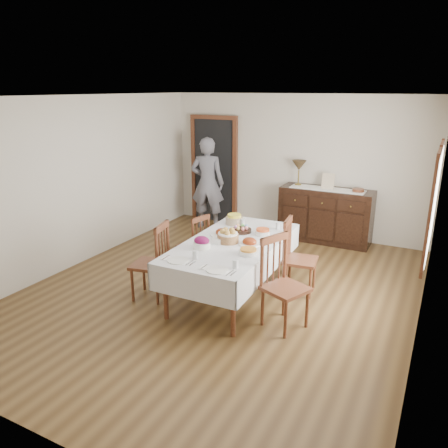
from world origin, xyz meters
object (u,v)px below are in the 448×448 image
at_px(chair_left_near, 153,261).
at_px(sideboard, 325,215).
at_px(dining_table, 233,248).
at_px(table_lamp, 299,166).
at_px(chair_left_far, 195,243).
at_px(person, 207,180).
at_px(chair_right_near, 282,282).
at_px(chair_right_far, 297,256).

xyz_separation_m(chair_left_near, sideboard, (1.42, 3.28, -0.04)).
bearing_deg(chair_left_near, dining_table, 109.54).
relative_size(chair_left_near, table_lamp, 2.27).
distance_m(chair_left_far, person, 2.30).
xyz_separation_m(dining_table, table_lamp, (-0.03, 2.77, 0.66)).
distance_m(chair_left_far, sideboard, 2.68).
xyz_separation_m(dining_table, chair_right_near, (0.86, -0.44, -0.13)).
xyz_separation_m(chair_left_far, person, (-0.93, 2.04, 0.50)).
bearing_deg(sideboard, chair_left_near, -113.43).
distance_m(chair_right_near, chair_right_far, 0.94).
xyz_separation_m(chair_right_near, table_lamp, (-0.88, 3.21, 0.78)).
relative_size(chair_right_near, person, 0.57).
bearing_deg(chair_left_near, chair_right_far, 110.63).
bearing_deg(chair_right_near, chair_left_far, 85.96).
bearing_deg(chair_left_near, table_lamp, 153.09).
bearing_deg(chair_left_far, chair_left_near, 11.91).
relative_size(sideboard, person, 0.85).
height_order(chair_right_near, table_lamp, table_lamp).
bearing_deg(chair_right_far, sideboard, -2.12).
xyz_separation_m(chair_left_far, sideboard, (1.37, 2.30, 0.03)).
xyz_separation_m(chair_right_near, chair_right_far, (-0.13, 0.93, -0.03)).
xyz_separation_m(chair_right_near, sideboard, (-0.33, 3.17, -0.06)).
height_order(chair_left_near, sideboard, chair_left_near).
bearing_deg(chair_right_near, dining_table, 85.87).
bearing_deg(dining_table, sideboard, 77.79).
distance_m(chair_right_far, sideboard, 2.24).
bearing_deg(chair_right_near, chair_left_near, 116.84).
relative_size(dining_table, table_lamp, 4.90).
height_order(sideboard, person, person).
relative_size(chair_left_far, sideboard, 0.56).
bearing_deg(dining_table, chair_left_far, 151.70).
bearing_deg(chair_left_far, chair_right_near, 77.87).
distance_m(person, table_lamp, 1.81).
height_order(chair_right_far, person, person).
relative_size(dining_table, chair_right_far, 2.18).
bearing_deg(person, sideboard, 170.61).
bearing_deg(sideboard, chair_right_far, -85.01).
height_order(dining_table, table_lamp, table_lamp).
bearing_deg(table_lamp, chair_right_far, -71.75).
height_order(dining_table, chair_right_near, chair_right_near).
distance_m(chair_left_far, chair_right_near, 1.91).
distance_m(chair_right_near, table_lamp, 3.42).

